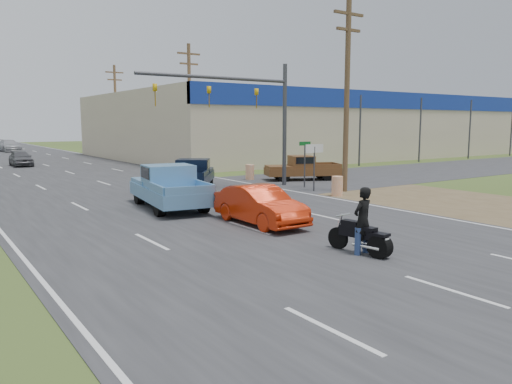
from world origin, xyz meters
TOP-DOWN VIEW (x-y plane):
  - ground at (0.00, 0.00)m, footprint 200.00×200.00m
  - main_road at (0.00, 40.00)m, footprint 15.00×180.00m
  - cross_road at (0.00, 18.00)m, footprint 120.00×10.00m
  - dirt_verge at (11.00, 10.00)m, footprint 8.00×18.00m
  - big_box_store at (32.00, 39.93)m, footprint 50.00×28.10m
  - utility_pole_1 at (9.50, 13.00)m, footprint 2.00×0.28m
  - utility_pole_2 at (9.50, 31.00)m, footprint 2.00×0.28m
  - utility_pole_3 at (9.50, 49.00)m, footprint 2.00×0.28m
  - tree_3 at (55.00, 70.00)m, footprint 8.40×8.40m
  - tree_5 at (30.00, 95.00)m, footprint 7.98×7.98m
  - barrel_0 at (8.00, 12.00)m, footprint 0.56×0.56m
  - barrel_1 at (8.40, 20.50)m, footprint 0.56×0.56m
  - lane_sign at (8.20, 14.00)m, footprint 1.20×0.08m
  - street_name_sign at (8.80, 15.50)m, footprint 0.80×0.08m
  - signal_mast at (5.82, 17.00)m, footprint 9.12×0.40m
  - red_convertible at (0.71, 8.34)m, footprint 1.51×4.23m
  - motorcycle at (0.69, 3.29)m, footprint 0.71×2.07m
  - rider at (0.68, 3.33)m, footprint 0.71×0.52m
  - blue_pickup at (-0.48, 13.52)m, footprint 2.94×5.87m
  - navy_pickup at (3.51, 18.94)m, footprint 4.42×5.11m
  - brown_pickup at (11.04, 18.54)m, footprint 5.08×3.57m
  - distant_car_grey at (-1.94, 40.18)m, footprint 1.63×3.96m
  - distant_car_silver at (0.80, 64.91)m, footprint 2.52×5.34m

SIDE VIEW (x-z plane):
  - ground at x=0.00m, z-range 0.00..0.00m
  - dirt_verge at x=11.00m, z-range 0.00..0.01m
  - cross_road at x=0.00m, z-range 0.00..0.02m
  - main_road at x=0.00m, z-range 0.00..0.02m
  - motorcycle at x=0.69m, z-range -0.06..0.99m
  - barrel_0 at x=8.00m, z-range 0.00..1.00m
  - barrel_1 at x=8.40m, z-range 0.00..1.00m
  - distant_car_grey at x=-1.94m, z-range 0.00..1.34m
  - red_convertible at x=0.71m, z-range 0.00..1.39m
  - distant_car_silver at x=0.80m, z-range 0.00..1.51m
  - brown_pickup at x=11.04m, z-range 0.01..1.58m
  - navy_pickup at x=3.51m, z-range 0.01..1.64m
  - rider at x=0.68m, z-range 0.00..1.79m
  - blue_pickup at x=-0.48m, z-range 0.01..1.88m
  - street_name_sign at x=8.80m, z-range 0.30..2.91m
  - lane_sign at x=8.20m, z-range 0.64..3.16m
  - big_box_store at x=32.00m, z-range 0.01..6.61m
  - signal_mast at x=5.82m, z-range 1.30..8.30m
  - utility_pole_1 at x=9.50m, z-range 0.32..10.32m
  - utility_pole_2 at x=9.50m, z-range 0.32..10.32m
  - utility_pole_3 at x=9.50m, z-range 0.32..10.32m
  - tree_5 at x=30.00m, z-range 0.94..10.82m
  - tree_3 at x=55.00m, z-range 0.99..11.39m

